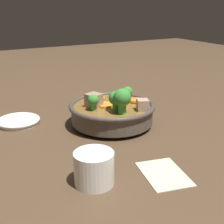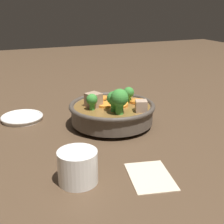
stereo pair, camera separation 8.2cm
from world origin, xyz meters
name	(u,v)px [view 2 (the right image)]	position (x,y,z in m)	size (l,w,h in m)	color
ground_plane	(112,125)	(0.00, 0.00, 0.00)	(3.00, 3.00, 0.00)	#4C3826
stirfry_bowl	(112,111)	(0.00, 0.00, 0.04)	(0.22, 0.22, 0.12)	#51473D
side_saucer	(22,118)	(0.13, 0.21, 0.01)	(0.11, 0.11, 0.01)	white
tea_cup	(78,166)	(-0.23, 0.17, 0.03)	(0.07, 0.07, 0.06)	white
napkin	(150,176)	(-0.27, 0.04, 0.00)	(0.12, 0.10, 0.00)	beige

